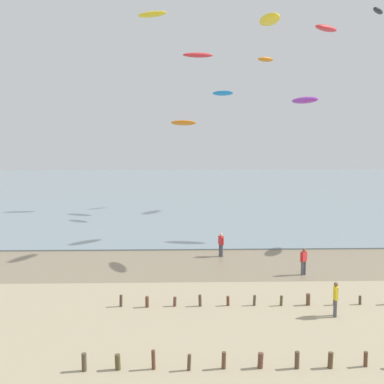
{
  "coord_description": "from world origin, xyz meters",
  "views": [
    {
      "loc": [
        1.26,
        -7.71,
        9.17
      ],
      "look_at": [
        1.81,
        13.25,
        6.47
      ],
      "focal_mm": 47.77,
      "sensor_mm": 36.0,
      "label": 1
    }
  ],
  "objects": [
    {
      "name": "kite_aloft_3",
      "position": [
        23.07,
        49.38,
        21.69
      ],
      "size": [
        2.45,
        3.18,
        0.81
      ],
      "primitive_type": "ellipsoid",
      "rotation": [
        0.37,
        0.0,
        1.05
      ],
      "color": "black"
    },
    {
      "name": "kite_aloft_2",
      "position": [
        1.79,
        46.14,
        9.55
      ],
      "size": [
        3.08,
        2.27,
        0.76
      ],
      "primitive_type": "ellipsoid",
      "rotation": [
        0.35,
        0.0,
        2.66
      ],
      "color": "orange"
    },
    {
      "name": "person_mid_beach",
      "position": [
        9.0,
        22.92,
        0.92
      ],
      "size": [
        0.5,
        0.37,
        1.71
      ],
      "color": "#4C4C56",
      "rests_on": "ground"
    },
    {
      "name": "sea",
      "position": [
        0.0,
        64.45,
        0.05
      ],
      "size": [
        160.0,
        70.0,
        0.1
      ],
      "primitive_type": "cube",
      "color": "gray",
      "rests_on": "ground"
    },
    {
      "name": "kite_aloft_9",
      "position": [
        11.18,
        51.31,
        16.71
      ],
      "size": [
        2.38,
        2.04,
        0.67
      ],
      "primitive_type": "ellipsoid",
      "rotation": [
        0.47,
        0.0,
        3.77
      ],
      "color": "orange"
    },
    {
      "name": "kite_aloft_10",
      "position": [
        6.24,
        20.92,
        14.95
      ],
      "size": [
        1.27,
        2.76,
        0.66
      ],
      "primitive_type": "ellipsoid",
      "rotation": [
        0.3,
        0.0,
        1.7
      ],
      "color": "yellow"
    },
    {
      "name": "groyne_far",
      "position": [
        5.02,
        17.53,
        0.27
      ],
      "size": [
        13.94,
        0.31,
        0.62
      ],
      "color": "#4A3831",
      "rests_on": "ground"
    },
    {
      "name": "kite_aloft_7",
      "position": [
        13.25,
        34.61,
        17.05
      ],
      "size": [
        2.81,
        2.75,
        0.55
      ],
      "primitive_type": "ellipsoid",
      "rotation": [
        0.08,
        0.0,
        0.76
      ],
      "color": "red"
    },
    {
      "name": "groyne_mid",
      "position": [
        8.89,
        10.65,
        0.34
      ],
      "size": [
        23.01,
        0.33,
        0.85
      ],
      "color": "#4D4231",
      "rests_on": "ground"
    },
    {
      "name": "wet_sand_strip",
      "position": [
        0.0,
        25.52,
        0.0
      ],
      "size": [
        120.0,
        7.86,
        0.01
      ],
      "primitive_type": "cube",
      "color": "#84755B",
      "rests_on": "ground"
    },
    {
      "name": "person_nearest_camera",
      "position": [
        4.25,
        27.58,
        0.92
      ],
      "size": [
        0.39,
        0.48,
        1.71
      ],
      "color": "#4C4C56",
      "rests_on": "ground"
    },
    {
      "name": "kite_aloft_1",
      "position": [
        9.73,
        26.73,
        10.92
      ],
      "size": [
        1.86,
        2.92,
        0.53
      ],
      "primitive_type": "ellipsoid",
      "rotation": [
        -0.09,
        0.0,
        1.94
      ],
      "color": "purple"
    },
    {
      "name": "person_by_waterline",
      "position": [
        8.85,
        15.95,
        0.92
      ],
      "size": [
        0.3,
        0.56,
        1.71
      ],
      "color": "#4C4C56",
      "rests_on": "ground"
    },
    {
      "name": "kite_aloft_8",
      "position": [
        5.62,
        43.0,
        12.41
      ],
      "size": [
        2.39,
        2.13,
        0.66
      ],
      "primitive_type": "ellipsoid",
      "rotation": [
        0.43,
        0.0,
        2.48
      ],
      "color": "#2384D1"
    },
    {
      "name": "kite_aloft_5",
      "position": [
        -0.78,
        34.0,
        17.95
      ],
      "size": [
        2.74,
        2.1,
        0.44
      ],
      "primitive_type": "ellipsoid",
      "rotation": [
        -0.02,
        0.0,
        2.61
      ],
      "color": "yellow"
    },
    {
      "name": "kite_aloft_6",
      "position": [
        3.42,
        49.25,
        16.89
      ],
      "size": [
        3.43,
        1.44,
        0.59
      ],
      "primitive_type": "ellipsoid",
      "rotation": [
        -0.05,
        0.0,
        3.25
      ],
      "color": "red"
    }
  ]
}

